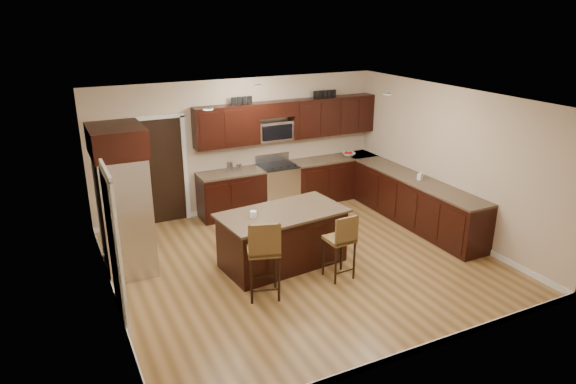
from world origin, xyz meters
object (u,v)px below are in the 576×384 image
stool_left (264,251)px  refrigerator (123,199)px  stool_right (342,239)px  island (283,240)px  range (278,186)px

stool_left → refrigerator: refrigerator is taller
stool_left → stool_right: 1.30m
island → stool_right: 1.06m
stool_left → island: bearing=67.6°
island → stool_right: stool_right is taller
island → stool_left: 1.15m
stool_left → refrigerator: (-1.59, 1.77, 0.44)m
island → stool_left: bearing=-135.4°
range → refrigerator: refrigerator is taller
island → refrigerator: bearing=152.0°
island → refrigerator: 2.58m
island → stool_right: bearing=-60.7°
island → stool_left: stool_left is taller
refrigerator → stool_right: bearing=-31.4°
range → island: size_ratio=0.52×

